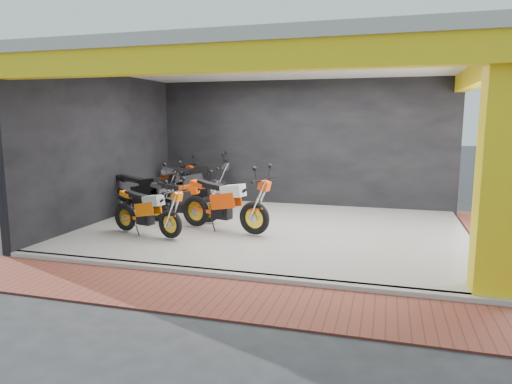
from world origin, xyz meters
TOP-DOWN VIEW (x-y plane):
  - ground at (0.00, 0.00)m, footprint 80.00×80.00m
  - showroom_floor at (0.00, 2.00)m, footprint 8.00×6.00m
  - showroom_ceiling at (0.00, 2.00)m, footprint 8.40×6.40m
  - back_wall at (0.00, 5.10)m, footprint 8.20×0.20m
  - left_wall at (-4.10, 2.00)m, footprint 0.20×6.20m
  - corner_column at (3.75, -0.75)m, footprint 0.50×0.50m
  - header_beam_front at (0.00, -1.00)m, footprint 8.40×0.30m
  - header_beam_right at (4.00, 2.00)m, footprint 0.30×6.40m
  - floor_kerb at (0.00, -1.02)m, footprint 8.00×0.20m
  - paver_front at (0.00, -1.80)m, footprint 9.00×1.40m
  - moto_hero at (-0.20, 1.24)m, footprint 2.40×1.35m
  - moto_row_a at (-1.70, 0.51)m, footprint 2.01×1.15m
  - moto_row_b at (-2.58, 2.11)m, footprint 2.26×1.11m
  - moto_row_c at (-1.53, 2.04)m, footprint 2.02×0.91m
  - moto_row_d at (-2.22, 4.50)m, footprint 2.41×1.37m
  - moto_row_e at (-3.28, 4.50)m, footprint 2.16×1.06m

SIDE VIEW (x-z plane):
  - ground at x=0.00m, z-range 0.00..0.00m
  - paver_front at x=0.00m, z-range 0.00..0.03m
  - showroom_floor at x=0.00m, z-range 0.00..0.10m
  - floor_kerb at x=0.00m, z-range 0.00..0.10m
  - moto_row_a at x=-1.70m, z-range 0.10..1.26m
  - moto_row_c at x=-1.53m, z-range 0.10..1.30m
  - moto_row_e at x=-3.28m, z-range 0.10..1.36m
  - moto_row_b at x=-2.58m, z-range 0.10..1.42m
  - moto_hero at x=-0.20m, z-range 0.10..1.48m
  - moto_row_d at x=-2.22m, z-range 0.10..1.49m
  - back_wall at x=0.00m, z-range 0.00..3.50m
  - left_wall at x=-4.10m, z-range 0.00..3.50m
  - corner_column at x=3.75m, z-range 0.00..3.50m
  - header_beam_front at x=0.00m, z-range 3.10..3.50m
  - header_beam_right at x=4.00m, z-range 3.10..3.50m
  - showroom_ceiling at x=0.00m, z-range 3.50..3.70m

